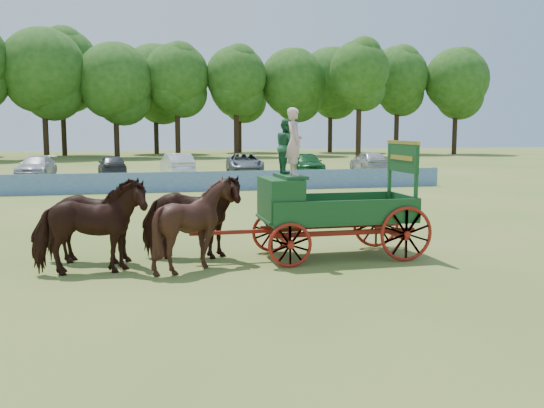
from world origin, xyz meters
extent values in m
plane|color=olive|center=(0.00, 0.00, 0.00)|extent=(160.00, 160.00, 0.00)
imported|color=#32160E|center=(-6.31, 0.17, 1.08)|extent=(2.61, 1.28, 2.16)
imported|color=#32160E|center=(-6.31, 1.27, 1.08)|extent=(2.77, 1.75, 2.16)
imported|color=#32160E|center=(-3.91, 0.17, 1.08)|extent=(2.18, 1.99, 2.17)
imported|color=#32160E|center=(-3.91, 1.27, 1.08)|extent=(2.74, 1.64, 2.16)
cube|color=maroon|center=(-1.71, 0.72, 0.60)|extent=(0.12, 2.00, 0.12)
cube|color=maroon|center=(1.29, 0.72, 0.60)|extent=(0.12, 2.00, 0.12)
cube|color=maroon|center=(-0.21, 0.17, 0.72)|extent=(3.80, 0.10, 0.12)
cube|color=maroon|center=(-0.21, 1.27, 0.72)|extent=(3.80, 0.10, 0.12)
cube|color=maroon|center=(-2.61, 0.72, 0.75)|extent=(2.80, 0.09, 0.09)
cube|color=#184820|center=(-0.21, 0.72, 1.00)|extent=(3.80, 1.80, 0.10)
cube|color=#184820|center=(-0.21, -0.16, 1.30)|extent=(3.80, 0.06, 0.55)
cube|color=#184820|center=(-0.21, 1.60, 1.30)|extent=(3.80, 0.06, 0.55)
cube|color=#184820|center=(1.67, 0.72, 1.30)|extent=(0.06, 1.80, 0.55)
cube|color=#184820|center=(-1.71, 0.72, 1.55)|extent=(0.85, 1.70, 1.05)
cube|color=#184820|center=(-1.46, 0.72, 2.12)|extent=(0.55, 1.50, 0.08)
cube|color=#184820|center=(-2.09, 0.72, 1.35)|extent=(0.10, 1.60, 0.65)
cube|color=#184820|center=(-1.91, 0.72, 1.05)|extent=(0.55, 1.60, 0.06)
cube|color=#184820|center=(1.59, -0.08, 1.95)|extent=(0.08, 0.08, 1.80)
cube|color=#184820|center=(1.59, 1.52, 1.95)|extent=(0.08, 0.08, 1.80)
cube|color=#184820|center=(1.59, 0.72, 2.55)|extent=(0.07, 1.75, 0.75)
cube|color=gold|center=(1.59, 0.72, 2.95)|extent=(0.08, 1.80, 0.09)
cube|color=gold|center=(1.55, 0.72, 2.55)|extent=(0.02, 1.30, 0.12)
torus|color=maroon|center=(-1.71, -0.23, 0.55)|extent=(1.09, 0.09, 1.09)
torus|color=maroon|center=(-1.71, 1.67, 0.55)|extent=(1.09, 0.09, 1.09)
torus|color=maroon|center=(1.29, -0.23, 0.70)|extent=(1.39, 0.09, 1.39)
torus|color=maroon|center=(1.29, 1.67, 0.70)|extent=(1.39, 0.09, 1.39)
imported|color=beige|center=(-1.46, 0.37, 2.99)|extent=(0.40, 0.60, 1.65)
imported|color=#235F38|center=(-1.46, 1.07, 2.86)|extent=(0.53, 0.68, 1.40)
cube|color=#1B4C96|center=(-1.00, 18.00, 0.53)|extent=(26.00, 0.08, 1.05)
imported|color=silver|center=(-11.62, 30.26, 0.71)|extent=(2.53, 5.06, 1.41)
imported|color=#333338|center=(-6.57, 29.78, 0.75)|extent=(2.21, 4.56, 1.50)
imported|color=silver|center=(-2.11, 29.29, 0.79)|extent=(2.22, 4.95, 1.58)
imported|color=slate|center=(2.95, 30.36, 0.75)|extent=(2.96, 5.58, 1.49)
imported|color=#144C1E|center=(7.43, 29.01, 0.71)|extent=(2.50, 5.05, 1.41)
imported|color=#B2B2B7|center=(12.66, 29.97, 0.80)|extent=(2.10, 4.79, 1.61)
cylinder|color=#382314|center=(-14.13, 55.95, 2.59)|extent=(0.60, 0.60, 5.17)
sphere|color=#1C4713|center=(-14.13, 55.95, 9.53)|extent=(9.03, 9.03, 9.03)
cylinder|color=#382314|center=(-6.71, 56.70, 2.34)|extent=(0.60, 0.60, 4.67)
sphere|color=#1C4713|center=(-6.71, 56.70, 8.61)|extent=(8.47, 8.47, 8.47)
cylinder|color=#382314|center=(0.16, 57.19, 2.52)|extent=(0.60, 0.60, 5.05)
sphere|color=#1C4713|center=(0.16, 57.19, 9.30)|extent=(7.48, 7.48, 7.48)
cylinder|color=#382314|center=(6.95, 56.68, 2.52)|extent=(0.60, 0.60, 5.04)
sphere|color=#1C4713|center=(6.95, 56.68, 9.29)|extent=(7.08, 7.08, 7.08)
cylinder|color=#382314|center=(14.07, 57.81, 2.42)|extent=(0.60, 0.60, 4.84)
sphere|color=#1C4713|center=(14.07, 57.81, 8.92)|extent=(8.02, 8.02, 8.02)
cylinder|color=#382314|center=(20.80, 53.08, 2.71)|extent=(0.60, 0.60, 5.42)
sphere|color=#1C4713|center=(20.80, 53.08, 9.98)|extent=(6.88, 6.88, 6.88)
cylinder|color=#382314|center=(28.32, 58.99, 2.67)|extent=(0.60, 0.60, 5.35)
sphere|color=#1C4713|center=(28.32, 58.99, 9.85)|extent=(7.76, 7.76, 7.76)
cylinder|color=#382314|center=(35.43, 56.87, 2.57)|extent=(0.60, 0.60, 5.13)
sphere|color=#1C4713|center=(35.43, 56.87, 9.45)|extent=(8.10, 8.10, 8.10)
cylinder|color=#382314|center=(-13.05, 64.02, 2.96)|extent=(0.60, 0.60, 5.91)
sphere|color=#1C4713|center=(-13.05, 64.02, 10.89)|extent=(8.94, 8.94, 8.94)
cylinder|color=#382314|center=(-1.89, 66.46, 2.54)|extent=(0.60, 0.60, 5.07)
sphere|color=#1C4713|center=(-1.89, 66.46, 9.34)|extent=(9.49, 9.49, 9.49)
cylinder|color=#382314|center=(9.45, 68.50, 2.43)|extent=(0.60, 0.60, 4.86)
sphere|color=#1C4713|center=(9.45, 68.50, 8.96)|extent=(8.12, 8.12, 8.12)
cylinder|color=#382314|center=(21.81, 66.38, 2.70)|extent=(0.60, 0.60, 5.41)
sphere|color=#1C4713|center=(21.81, 66.38, 9.96)|extent=(8.78, 8.78, 8.78)
camera|label=1|loc=(-5.38, -13.94, 3.32)|focal=40.00mm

